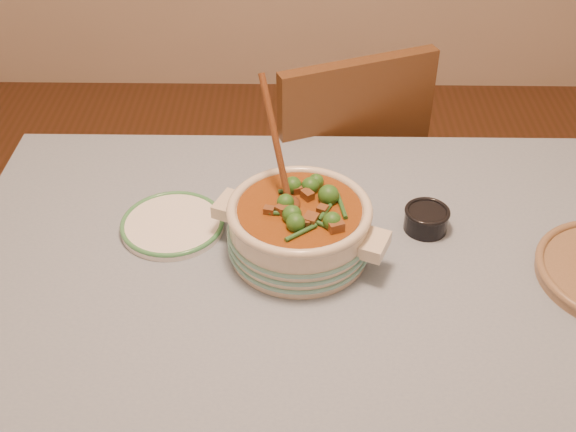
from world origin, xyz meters
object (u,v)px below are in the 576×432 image
object	(u,v)px
stew_casserole	(299,224)
white_plate	(173,224)
condiment_bowl	(426,218)
dining_table	(356,312)
chair_far	(335,170)

from	to	relation	value
stew_casserole	white_plate	distance (m)	0.29
condiment_bowl	dining_table	bearing A→B (deg)	-133.10
white_plate	condiment_bowl	size ratio (longest dim) A/B	2.49
chair_far	white_plate	bearing A→B (deg)	32.96
stew_casserole	condiment_bowl	world-z (taller)	stew_casserole
dining_table	chair_far	bearing A→B (deg)	91.00
dining_table	stew_casserole	bearing A→B (deg)	144.94
dining_table	chair_far	distance (m)	0.72
chair_far	condiment_bowl	bearing A→B (deg)	84.68
white_plate	dining_table	bearing A→B (deg)	-21.80
white_plate	condiment_bowl	xyz separation A→B (m)	(0.55, 0.01, 0.02)
dining_table	white_plate	xyz separation A→B (m)	(-0.40, 0.16, 0.10)
white_plate	chair_far	distance (m)	0.71
condiment_bowl	chair_far	size ratio (longest dim) A/B	0.12
white_plate	condiment_bowl	distance (m)	0.55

